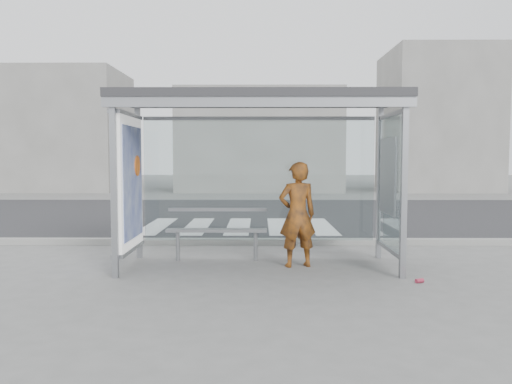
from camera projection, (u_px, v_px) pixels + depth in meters
ground at (259, 267)px, 7.65m from camera, size 80.00×80.00×0.00m
road at (259, 214)px, 14.64m from camera, size 30.00×10.00×0.01m
curb at (259, 242)px, 9.59m from camera, size 30.00×0.18×0.12m
crosswalk at (239, 226)px, 12.15m from camera, size 4.55×3.00×0.00m
bus_shelter at (234, 137)px, 7.58m from camera, size 4.25×1.65×2.62m
building_left at (64, 131)px, 25.47m from camera, size 6.00×5.00×6.00m
building_center at (259, 141)px, 25.43m from camera, size 8.00×5.00×5.00m
building_right at (436, 121)px, 25.30m from camera, size 5.00×5.00×7.00m
person at (297, 215)px, 7.63m from camera, size 0.66×0.51×1.61m
bench at (217, 230)px, 8.12m from camera, size 1.63×0.31×0.84m
soda_can at (420, 281)px, 6.68m from camera, size 0.13×0.10×0.06m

